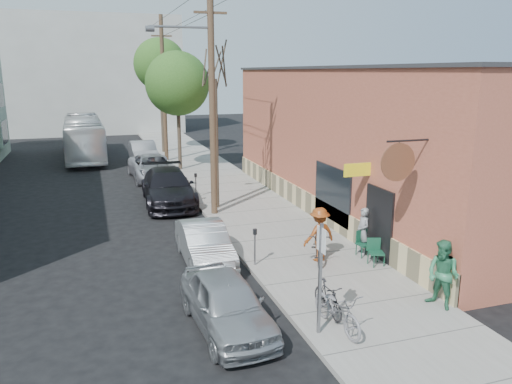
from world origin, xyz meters
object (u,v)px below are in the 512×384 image
object	(u,v)px
cyclist	(319,234)
car_4	(143,153)
parked_bike_a	(328,298)
parking_meter_far	(196,181)
tree_bare	(216,145)
bus	(84,137)
parking_meter_near	(255,241)
patio_chair_a	(364,244)
car_3	(153,167)
car_1	(205,244)
patron_grey	(363,231)
tree_leafy_far	(160,64)
sign_post	(320,268)
patron_green	(443,275)
utility_pole_near	(211,95)
car_2	(168,187)
car_0	(227,303)
patio_chair_b	(376,253)
tree_leafy_mid	(177,84)
parked_bike_b	(337,309)

from	to	relation	value
cyclist	car_4	bearing A→B (deg)	-92.77
cyclist	parked_bike_a	distance (m)	3.92
parking_meter_far	tree_bare	xyz separation A→B (m)	(0.55, -2.15, 2.13)
car_4	bus	world-z (taller)	bus
parking_meter_near	car_4	world-z (taller)	car_4
patio_chair_a	car_3	world-z (taller)	car_3
car_1	bus	bearing A→B (deg)	100.45
parking_meter_near	patron_grey	distance (m)	3.90
parking_meter_far	car_4	xyz separation A→B (m)	(-1.45, 11.37, -0.19)
parking_meter_far	parked_bike_a	bearing A→B (deg)	-86.89
tree_bare	cyclist	xyz separation A→B (m)	(1.63, -7.74, -2.04)
patio_chair_a	bus	bearing A→B (deg)	101.17
tree_leafy_far	sign_post	bearing A→B (deg)	-90.87
patron_green	patio_chair_a	bearing A→B (deg)	161.51
parking_meter_near	patio_chair_a	size ratio (longest dim) A/B	1.41
patio_chair_a	utility_pole_near	bearing A→B (deg)	109.14
car_2	car_4	xyz separation A→B (m)	(-0.00, 11.67, -0.06)
tree_leafy_far	parked_bike_a	bearing A→B (deg)	-89.64
car_3	parked_bike_a	bearing A→B (deg)	-86.57
parking_meter_near	patio_chair_a	world-z (taller)	parking_meter_near
tree_bare	car_0	size ratio (longest dim) A/B	1.44
parking_meter_near	bus	world-z (taller)	bus
parking_meter_near	car_0	size ratio (longest dim) A/B	0.30
parking_meter_near	utility_pole_near	xyz separation A→B (m)	(0.14, 6.50, 4.43)
parking_meter_near	car_0	xyz separation A→B (m)	(-1.91, -3.52, -0.28)
tree_bare	car_3	distance (m)	8.54
utility_pole_near	cyclist	bearing A→B (deg)	-73.27
parking_meter_near	patron_green	bearing A→B (deg)	-49.57
car_1	tree_leafy_far	bearing A→B (deg)	86.21
parking_meter_far	sign_post	bearing A→B (deg)	-89.60
parking_meter_far	patio_chair_b	bearing A→B (deg)	-70.83
tree_leafy_far	car_1	bearing A→B (deg)	-94.76
tree_bare	patron_grey	xyz separation A→B (m)	(3.35, -7.64, -2.13)
car_2	bus	bearing A→B (deg)	106.73
patron_grey	car_3	xyz separation A→B (m)	(-5.35, 15.59, -0.24)
tree_leafy_far	parked_bike_a	size ratio (longest dim) A/B	5.83
tree_leafy_mid	car_4	size ratio (longest dim) A/B	1.57
parking_meter_far	parked_bike_b	world-z (taller)	parking_meter_far
parking_meter_far	tree_bare	size ratio (longest dim) A/B	0.21
tree_bare	tree_leafy_mid	distance (m)	10.28
bus	car_2	bearing A→B (deg)	-77.01
tree_leafy_far	parked_bike_a	distance (m)	29.69
tree_leafy_mid	patron_grey	xyz separation A→B (m)	(3.35, -17.60, -4.66)
tree_bare	car_2	distance (m)	3.55
parked_bike_a	car_3	xyz separation A→B (m)	(-2.18, 19.31, 0.14)
patio_chair_a	parking_meter_far	bearing A→B (deg)	101.96
patio_chair_b	cyclist	size ratio (longest dim) A/B	0.48
tree_leafy_mid	car_3	bearing A→B (deg)	-134.90
tree_bare	bus	distance (m)	18.34
tree_leafy_far	patio_chair_a	world-z (taller)	tree_leafy_far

